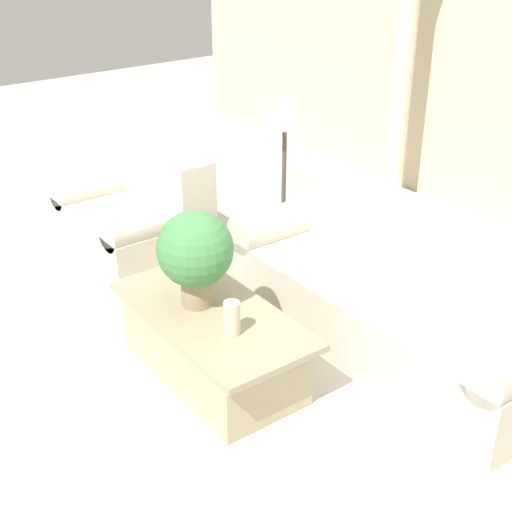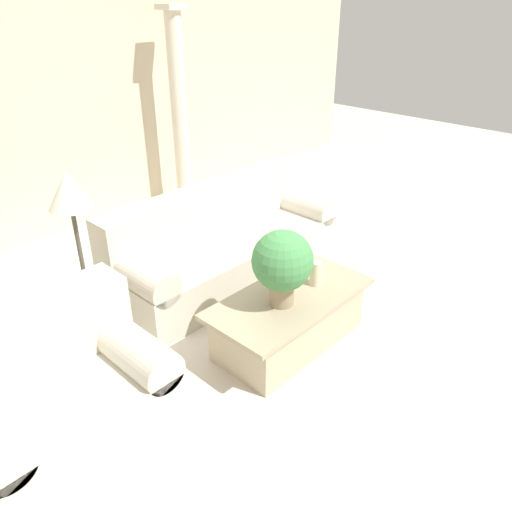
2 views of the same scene
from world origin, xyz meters
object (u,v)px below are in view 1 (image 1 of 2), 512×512
potted_plant (195,252)px  coffee_table (212,342)px  sofa_long (394,293)px  floor_lamp (285,118)px  loveseat (138,213)px

potted_plant → coffee_table: bearing=8.2°
sofa_long → coffee_table: (-0.38, -1.15, -0.12)m
coffee_table → floor_lamp: size_ratio=0.99×
loveseat → potted_plant: 1.69m
loveseat → floor_lamp: floor_lamp is taller
sofa_long → loveseat: 2.21m
floor_lamp → sofa_long: bearing=-7.0°
loveseat → coffee_table: bearing=-13.4°
loveseat → potted_plant: (1.58, -0.42, 0.43)m
loveseat → coffee_table: loveseat is taller
potted_plant → floor_lamp: (-0.86, 1.33, 0.36)m
coffee_table → potted_plant: 0.58m
coffee_table → loveseat: bearing=166.6°
loveseat → coffee_table: 1.76m
sofa_long → loveseat: size_ratio=1.95×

